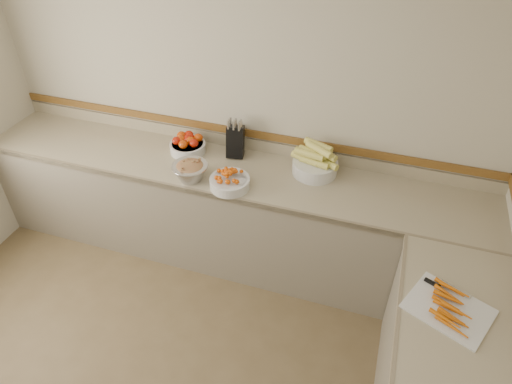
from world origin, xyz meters
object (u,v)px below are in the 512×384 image
(cherry_tomato_bowl, at_px, (230,181))
(rhubarb_bowl, at_px, (190,170))
(knife_block, at_px, (235,141))
(tomato_bowl, at_px, (188,144))
(corn_bowl, at_px, (315,163))
(cutting_board, at_px, (449,307))

(cherry_tomato_bowl, height_order, rhubarb_bowl, cherry_tomato_bowl)
(knife_block, distance_m, tomato_bowl, 0.39)
(corn_bowl, xyz_separation_m, rhubarb_bowl, (-0.85, -0.36, -0.01))
(corn_bowl, relative_size, rhubarb_bowl, 1.39)
(tomato_bowl, height_order, rhubarb_bowl, rhubarb_bowl)
(tomato_bowl, height_order, cutting_board, tomato_bowl)
(corn_bowl, relative_size, cutting_board, 0.72)
(knife_block, relative_size, rhubarb_bowl, 1.21)
(corn_bowl, height_order, rhubarb_bowl, corn_bowl)
(cherry_tomato_bowl, bearing_deg, tomato_bowl, 145.30)
(tomato_bowl, relative_size, rhubarb_bowl, 1.07)
(cutting_board, bearing_deg, knife_block, 146.72)
(tomato_bowl, distance_m, cherry_tomato_bowl, 0.59)
(tomato_bowl, xyz_separation_m, rhubarb_bowl, (0.18, -0.34, 0.01))
(knife_block, distance_m, cherry_tomato_bowl, 0.43)
(rhubarb_bowl, bearing_deg, cherry_tomato_bowl, 0.24)
(cutting_board, bearing_deg, cherry_tomato_bowl, 156.66)
(knife_block, relative_size, corn_bowl, 0.87)
(knife_block, distance_m, rhubarb_bowl, 0.46)
(rhubarb_bowl, height_order, cutting_board, rhubarb_bowl)
(knife_block, height_order, cherry_tomato_bowl, knife_block)
(tomato_bowl, xyz_separation_m, cherry_tomato_bowl, (0.49, -0.34, -0.01))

